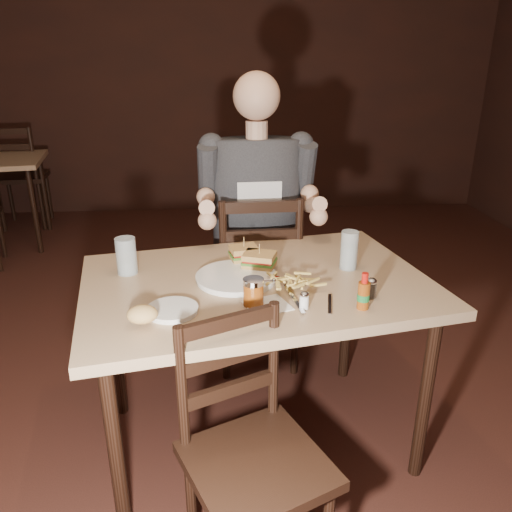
{
  "coord_description": "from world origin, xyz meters",
  "views": [
    {
      "loc": [
        0.16,
        -1.92,
        1.56
      ],
      "look_at": [
        0.29,
        -0.13,
        0.85
      ],
      "focal_mm": 35.0,
      "sensor_mm": 36.0,
      "label": 1
    }
  ],
  "objects": [
    {
      "name": "sandwich_left",
      "position": [
        0.3,
        -0.09,
        0.84
      ],
      "size": [
        0.15,
        0.13,
        0.1
      ],
      "primitive_type": null,
      "rotation": [
        0.0,
        0.0,
        -0.32
      ],
      "color": "tan",
      "rests_on": "dinner_plate"
    },
    {
      "name": "diner",
      "position": [
        0.33,
        0.43,
        1.01
      ],
      "size": [
        0.61,
        0.49,
        1.02
      ],
      "primitive_type": null,
      "rotation": [
        0.0,
        0.0,
        0.05
      ],
      "color": "#333439",
      "rests_on": "chair_far"
    },
    {
      "name": "sandwich_right",
      "position": [
        0.25,
        -0.01,
        0.84
      ],
      "size": [
        0.13,
        0.11,
        0.1
      ],
      "primitive_type": null,
      "rotation": [
        0.0,
        0.0,
        0.22
      ],
      "color": "tan",
      "rests_on": "dinner_plate"
    },
    {
      "name": "glass_left",
      "position": [
        -0.22,
        -0.07,
        0.84
      ],
      "size": [
        0.09,
        0.09,
        0.15
      ],
      "primitive_type": "cylinder",
      "rotation": [
        0.0,
        0.0,
        0.19
      ],
      "color": "silver",
      "rests_on": "main_table"
    },
    {
      "name": "knife",
      "position": [
        0.4,
        -0.36,
        0.78
      ],
      "size": [
        0.05,
        0.23,
        0.01
      ],
      "primitive_type": "cube",
      "rotation": [
        0.0,
        0.0,
        0.15
      ],
      "color": "silver",
      "rests_on": "napkin"
    },
    {
      "name": "main_table",
      "position": [
        0.29,
        -0.18,
        0.7
      ],
      "size": [
        1.45,
        1.11,
        0.77
      ],
      "rotation": [
        0.0,
        0.0,
        0.19
      ],
      "color": "tan",
      "rests_on": "ground"
    },
    {
      "name": "bg_chair_far",
      "position": [
        -1.79,
        3.05,
        0.49
      ],
      "size": [
        0.51,
        0.55,
        0.99
      ],
      "primitive_type": null,
      "rotation": [
        0.0,
        0.0,
        3.26
      ],
      "color": "black",
      "rests_on": "ground"
    },
    {
      "name": "chair_near",
      "position": [
        0.24,
        -0.76,
        0.43
      ],
      "size": [
        0.54,
        0.56,
        0.85
      ],
      "primitive_type": null,
      "rotation": [
        0.0,
        0.0,
        0.43
      ],
      "color": "black",
      "rests_on": "ground"
    },
    {
      "name": "salt_shaker",
      "position": [
        0.43,
        -0.42,
        0.8
      ],
      "size": [
        0.04,
        0.04,
        0.06
      ],
      "primitive_type": null,
      "rotation": [
        0.0,
        0.0,
        0.19
      ],
      "color": "white",
      "rests_on": "main_table"
    },
    {
      "name": "bread_roll",
      "position": [
        -0.1,
        -0.51,
        0.81
      ],
      "size": [
        0.11,
        0.1,
        0.06
      ],
      "primitive_type": "ellipsoid",
      "rotation": [
        0.0,
        0.0,
        0.19
      ],
      "color": "tan",
      "rests_on": "side_plate"
    },
    {
      "name": "pepper_shaker",
      "position": [
        0.68,
        -0.36,
        0.8
      ],
      "size": [
        0.04,
        0.04,
        0.07
      ],
      "primitive_type": null,
      "rotation": [
        0.0,
        0.0,
        0.19
      ],
      "color": "#38332D",
      "rests_on": "main_table"
    },
    {
      "name": "chair_far",
      "position": [
        0.33,
        0.48,
        0.48
      ],
      "size": [
        0.47,
        0.51,
        0.96
      ],
      "primitive_type": null,
      "rotation": [
        0.0,
        0.0,
        3.19
      ],
      "color": "black",
      "rests_on": "ground"
    },
    {
      "name": "fork",
      "position": [
        0.52,
        -0.41,
        0.78
      ],
      "size": [
        0.04,
        0.15,
        0.0
      ],
      "primitive_type": "cube",
      "rotation": [
        0.0,
        0.0,
        -0.21
      ],
      "color": "silver",
      "rests_on": "napkin"
    },
    {
      "name": "ketchup_dollop",
      "position": [
        0.36,
        -0.21,
        0.79
      ],
      "size": [
        0.04,
        0.04,
        0.01
      ],
      "primitive_type": "ellipsoid",
      "rotation": [
        0.0,
        0.0,
        0.19
      ],
      "color": "maroon",
      "rests_on": "dinner_plate"
    },
    {
      "name": "fries_pile",
      "position": [
        0.42,
        -0.26,
        0.81
      ],
      "size": [
        0.28,
        0.22,
        0.04
      ],
      "primitive_type": null,
      "rotation": [
        0.0,
        0.0,
        0.19
      ],
      "color": "#DBBC5C",
      "rests_on": "dinner_plate"
    },
    {
      "name": "room_shell",
      "position": [
        0.0,
        0.0,
        1.4
      ],
      "size": [
        7.0,
        7.0,
        7.0
      ],
      "color": "black",
      "rests_on": "ground"
    },
    {
      "name": "side_plate",
      "position": [
        -0.02,
        -0.42,
        0.78
      ],
      "size": [
        0.2,
        0.2,
        0.01
      ],
      "primitive_type": "cylinder",
      "rotation": [
        0.0,
        0.0,
        0.19
      ],
      "color": "white",
      "rests_on": "main_table"
    },
    {
      "name": "dinner_plate",
      "position": [
        0.21,
        -0.17,
        0.78
      ],
      "size": [
        0.36,
        0.36,
        0.02
      ],
      "primitive_type": "cylinder",
      "rotation": [
        0.0,
        0.0,
        0.19
      ],
      "color": "white",
      "rests_on": "main_table"
    },
    {
      "name": "napkin",
      "position": [
        0.31,
        -0.39,
        0.77
      ],
      "size": [
        0.18,
        0.18,
        0.0
      ],
      "primitive_type": "cube",
      "rotation": [
        0.0,
        0.0,
        0.37
      ],
      "color": "white",
      "rests_on": "main_table"
    },
    {
      "name": "syrup_dispenser",
      "position": [
        0.26,
        -0.38,
        0.82
      ],
      "size": [
        0.09,
        0.09,
        0.1
      ],
      "primitive_type": null,
      "rotation": [
        0.0,
        0.0,
        0.19
      ],
      "color": "#813B0E",
      "rests_on": "main_table"
    },
    {
      "name": "glass_right",
      "position": [
        0.66,
        -0.09,
        0.85
      ],
      "size": [
        0.08,
        0.08,
        0.16
      ],
      "primitive_type": "cylinder",
      "rotation": [
        0.0,
        0.0,
        0.19
      ],
      "color": "silver",
      "rests_on": "main_table"
    },
    {
      "name": "hot_sauce",
      "position": [
        0.63,
        -0.44,
        0.84
      ],
      "size": [
        0.05,
        0.05,
        0.13
      ],
      "primitive_type": null,
      "rotation": [
        0.0,
        0.0,
        0.19
      ],
      "color": "#813B0E",
      "rests_on": "main_table"
    }
  ]
}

